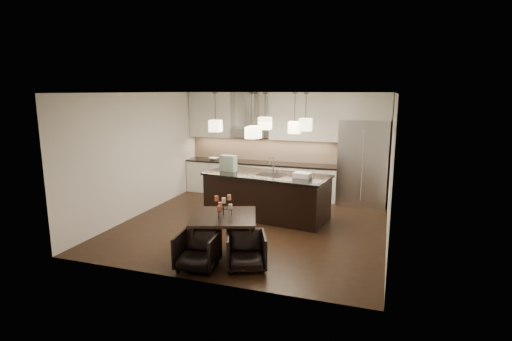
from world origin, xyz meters
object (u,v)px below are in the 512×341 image
(refrigerator, at_px, (363,162))
(armchair_right, at_px, (246,251))
(island_body, at_px, (267,196))
(dining_table, at_px, (224,234))
(armchair_left, at_px, (197,251))

(refrigerator, xyz_separation_m, armchair_right, (-1.50, -4.47, -0.78))
(island_body, xyz_separation_m, armchair_right, (0.47, -2.70, -0.18))
(armchair_right, bearing_deg, island_body, 77.75)
(island_body, height_order, armchair_right, island_body)
(refrigerator, xyz_separation_m, dining_table, (-2.11, -3.96, -0.74))
(refrigerator, xyz_separation_m, island_body, (-1.98, -1.77, -0.60))
(armchair_left, height_order, armchair_right, armchair_left)
(island_body, bearing_deg, armchair_right, -71.81)
(armchair_left, bearing_deg, island_body, 78.52)
(dining_table, height_order, armchair_left, dining_table)
(dining_table, bearing_deg, armchair_left, -118.82)
(island_body, bearing_deg, refrigerator, 50.06)
(refrigerator, height_order, armchair_left, refrigerator)
(dining_table, relative_size, armchair_left, 1.73)
(dining_table, bearing_deg, refrigerator, 43.19)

